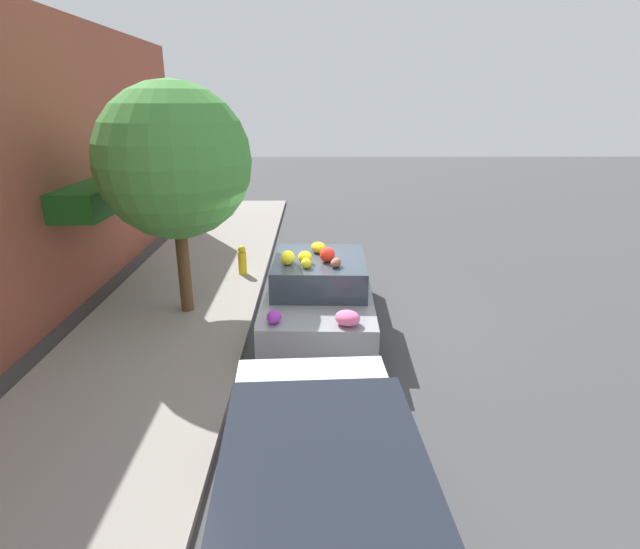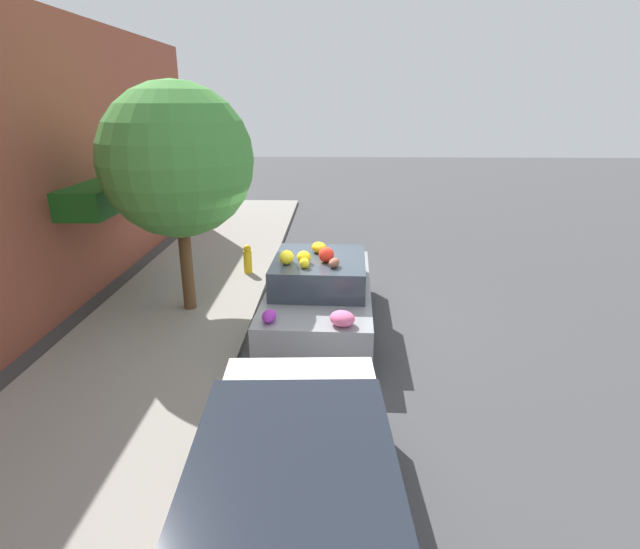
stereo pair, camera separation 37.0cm
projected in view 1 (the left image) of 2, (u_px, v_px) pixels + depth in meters
The scene contains 7 objects.
ground_plane at pixel (309, 326), 9.51m from camera, with size 60.00×60.00×0.00m, color #424244.
sidewalk_curb at pixel (167, 324), 9.46m from camera, with size 24.00×3.20×0.11m.
building_facade at pixel (23, 176), 8.61m from camera, with size 18.00×1.20×5.71m.
street_tree at pixel (174, 162), 9.00m from camera, with size 2.82×2.82×4.32m.
fire_hydrant at pixel (242, 260), 11.91m from camera, with size 0.20×0.20×0.70m.
art_car at pixel (320, 290), 9.24m from camera, with size 4.21×1.99×1.67m.
parked_car_plain at pixel (322, 512), 4.22m from camera, with size 4.61×2.02×1.52m.
Camera 1 is at (-8.65, -0.12, 4.06)m, focal length 28.00 mm.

